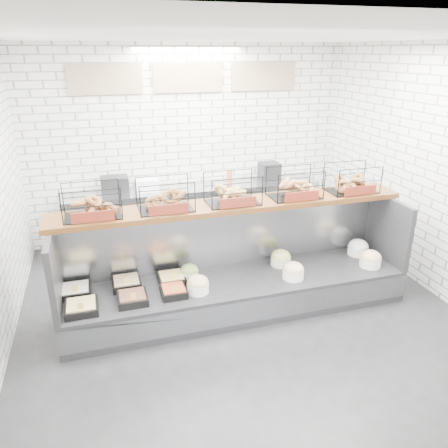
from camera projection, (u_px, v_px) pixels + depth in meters
name	position (u px, v px, depth m)	size (l,w,h in m)	color
ground	(245.00, 321.00, 4.99)	(5.50, 5.50, 0.00)	black
room_shell	(231.00, 131.00, 4.76)	(5.02, 5.51, 3.01)	silver
display_case	(236.00, 282.00, 5.17)	(4.00, 0.90, 1.20)	black
bagel_shelf	(233.00, 193.00, 4.94)	(4.10, 0.50, 0.40)	#3F210D
prep_counter	(196.00, 212.00, 6.97)	(4.00, 0.60, 1.20)	#93969B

